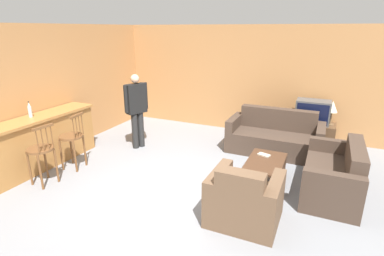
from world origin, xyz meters
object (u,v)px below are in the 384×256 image
coffee_table (265,164)px  tv (313,112)px  bar_chair_mid (72,140)px  bottle (30,110)px  tv_unit (310,134)px  couch_far (275,138)px  armchair_near (244,201)px  person_by_window (137,107)px  book_on_table (264,155)px  bar_chair_near (41,153)px  loveseat_right (334,176)px  table_lamp (332,108)px

coffee_table → tv: tv is taller
bar_chair_mid → bottle: bottle is taller
coffee_table → tv_unit: size_ratio=0.98×
tv_unit → tv: bearing=-90.0°
coffee_table → couch_far: bearing=93.3°
couch_far → tv: 1.09m
couch_far → coffee_table: (0.08, -1.42, 0.02)m
armchair_near → person_by_window: size_ratio=0.57×
bar_chair_mid → tv: size_ratio=1.49×
book_on_table → coffee_table: bearing=-72.5°
tv_unit → book_on_table: 2.06m
armchair_near → bottle: size_ratio=3.17×
bar_chair_near → armchair_near: (3.33, 0.35, -0.24)m
coffee_table → bar_chair_near: bearing=-154.8°
bar_chair_near → bottle: bearing=147.7°
armchair_near → couch_far: bearing=91.0°
tv → tv_unit: bearing=90.0°
bar_chair_near → coffee_table: (3.36, 1.59, -0.23)m
bar_chair_near → couch_far: bar_chair_near is taller
person_by_window → bottle: bearing=-126.2°
coffee_table → person_by_window: bearing=170.9°
bar_chair_near → bar_chair_mid: 0.67m
armchair_near → loveseat_right: size_ratio=0.60×
coffee_table → tv_unit: (0.57, 2.17, -0.08)m
tv_unit → table_lamp: table_lamp is taller
couch_far → bottle: bearing=-147.0°
armchair_near → coffee_table: size_ratio=0.93×
couch_far → table_lamp: (1.03, 0.75, 0.58)m
book_on_table → person_by_window: bearing=175.2°
couch_far → coffee_table: 1.42m
tv_unit → tv: (-0.00, -0.00, 0.51)m
tv → table_lamp: 0.40m
bar_chair_mid → bottle: size_ratio=3.63×
couch_far → bar_chair_mid: bearing=-144.6°
bar_chair_mid → table_lamp: bearing=35.6°
tv_unit → bottle: bottle is taller
tv_unit → person_by_window: person_by_window is taller
bottle → bar_chair_mid: bearing=19.5°
coffee_table → table_lamp: (0.95, 2.17, 0.57)m
armchair_near → loveseat_right: 1.70m
loveseat_right → person_by_window: bearing=174.3°
bar_chair_near → loveseat_right: bearing=20.4°
armchair_near → bottle: bearing=178.9°
table_lamp → person_by_window: size_ratio=0.33×
couch_far → coffee_table: size_ratio=1.93×
bar_chair_near → person_by_window: size_ratio=0.66×
bar_chair_mid → tv: (3.94, 3.08, 0.21)m
bottle → table_lamp: size_ratio=0.55×
couch_far → loveseat_right: (1.15, -1.35, -0.00)m
couch_far → loveseat_right: 1.78m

